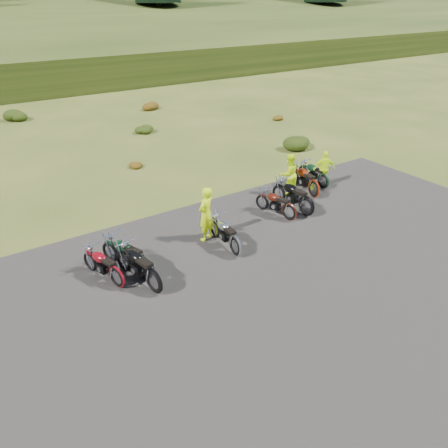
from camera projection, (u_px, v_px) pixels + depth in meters
ground at (256, 246)px, 14.82m from camera, size 300.00×300.00×0.00m
gravel_pad at (296, 274)px, 13.36m from camera, size 20.00×12.00×0.04m
shrub_3 at (16, 114)px, 29.04m from camera, size 1.56×1.56×0.92m
shrub_4 at (135, 164)px, 21.27m from camera, size 0.77×0.77×0.45m
shrub_5 at (143, 128)px, 26.54m from camera, size 1.03×1.03×0.61m
shrub_6 at (149, 104)px, 31.81m from camera, size 1.30×1.30×0.77m
shrub_7 at (297, 140)px, 23.89m from camera, size 1.56×1.56×0.92m
shrub_8 at (276, 117)px, 29.31m from camera, size 0.77×0.77×0.45m
motorcycle_0 at (155, 293)px, 12.52m from camera, size 1.17×2.34×1.17m
motorcycle_1 at (118, 287)px, 12.75m from camera, size 1.16×2.04×1.02m
motorcycle_2 at (145, 279)px, 13.14m from camera, size 1.44×2.33×1.16m
motorcycle_3 at (235, 256)px, 14.27m from camera, size 0.82×2.06×1.06m
motorcycle_4 at (289, 221)px, 16.48m from camera, size 1.07×2.03×1.01m
motorcycle_5 at (305, 216)px, 16.82m from camera, size 0.89×2.29×1.18m
motorcycle_6 at (313, 198)px, 18.31m from camera, size 1.04×2.26×1.14m
motorcycle_7 at (322, 189)px, 19.14m from camera, size 0.68×1.95×1.02m
person_middle at (206, 215)px, 14.77m from camera, size 0.83×0.71×1.93m
person_right_a at (289, 175)px, 18.25m from camera, size 0.87×0.68×1.76m
person_right_b at (324, 169)px, 18.99m from camera, size 1.02×0.80×1.61m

